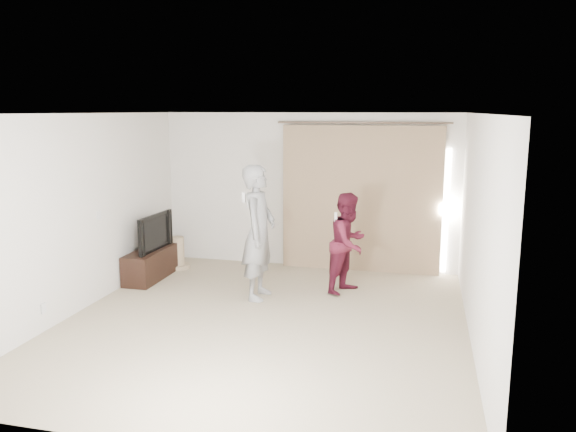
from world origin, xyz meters
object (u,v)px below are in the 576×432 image
object	(u,v)px
person_woman	(349,243)
tv	(150,232)
person_man	(259,232)
tv_console	(152,264)

from	to	relation	value
person_woman	tv	bearing A→B (deg)	-179.00
person_man	person_woman	bearing A→B (deg)	24.69
tv	person_woman	size ratio (longest dim) A/B	0.68
tv	person_man	world-z (taller)	person_man
tv_console	person_man	world-z (taller)	person_man
person_woman	tv_console	bearing A→B (deg)	-179.00
tv_console	tv	world-z (taller)	tv
tv	person_woman	bearing A→B (deg)	-86.94
tv_console	person_woman	distance (m)	3.18
tv	person_man	size ratio (longest dim) A/B	0.52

